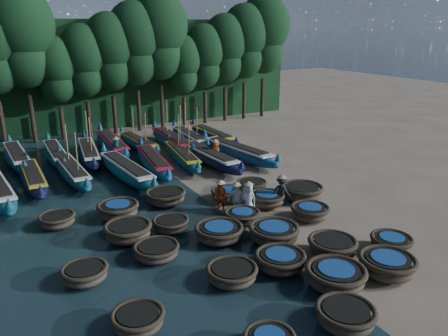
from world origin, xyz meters
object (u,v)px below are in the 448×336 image
coracle_7 (280,260)px  coracle_22 (166,197)px  long_boat_2 (33,178)px  long_boat_10 (17,157)px  coracle_5 (138,320)px  coracle_8 (332,247)px  coracle_2 (346,316)px  coracle_9 (391,243)px  long_boat_8 (238,152)px  long_boat_4 (126,170)px  coracle_20 (57,220)px  coracle_3 (336,276)px  coracle_10 (85,273)px  fisherman_2 (221,196)px  fisherman_6 (215,151)px  long_boat_6 (182,156)px  fisherman_1 (235,196)px  coracle_21 (118,210)px  coracle_18 (266,199)px  long_boat_15 (172,141)px  coracle_13 (274,233)px  long_boat_3 (72,171)px  fisherman_0 (248,198)px  coracle_17 (242,216)px  coracle_16 (171,224)px  coracle_4 (387,265)px  fisherman_3 (282,190)px  long_boat_16 (190,137)px  coracle_6 (232,273)px  coracle_24 (252,185)px  coracle_12 (219,232)px  long_boat_17 (213,136)px  long_boat_12 (89,153)px  coracle_19 (302,191)px  coracle_15 (128,231)px  long_boat_7 (209,157)px  fisherman_4 (236,198)px  coracle_23 (228,194)px  fisherman_5 (117,149)px  coracle_14 (310,212)px

coracle_7 → coracle_22: (-1.47, 8.67, 0.02)m
long_boat_2 → long_boat_10: bearing=95.0°
coracle_5 → coracle_8: (8.79, 0.47, 0.11)m
coracle_2 → coracle_9: coracle_2 is taller
long_boat_8 → long_boat_4: bearing=173.2°
coracle_20 → coracle_3: bearing=-52.1°
coracle_8 → coracle_10: (-9.68, 3.17, -0.10)m
long_boat_10 → fisherman_2: bearing=-61.3°
coracle_22 → fisherman_6: 8.01m
long_boat_6 → fisherman_1: (-1.06, -9.23, 0.36)m
coracle_3 → coracle_22: coracle_3 is taller
coracle_21 → coracle_20: bearing=169.6°
coracle_18 → coracle_20: size_ratio=1.37×
coracle_5 → long_boat_15: (9.61, 20.00, 0.22)m
coracle_13 → long_boat_3: (-6.29, 13.39, 0.05)m
coracle_13 → fisherman_0: fisherman_0 is taller
coracle_17 → coracle_21: 6.36m
coracle_16 → coracle_22: coracle_22 is taller
coracle_4 → fisherman_3: size_ratio=1.25×
long_boat_16 → coracle_13: bearing=-100.1°
coracle_21 → coracle_16: bearing=-56.1°
coracle_16 → long_boat_16: (7.77, 14.54, 0.14)m
coracle_2 → long_boat_16: bearing=77.1°
coracle_4 → coracle_10: (-10.56, 5.35, -0.09)m
coracle_16 → coracle_6: bearing=-86.0°
coracle_24 → fisherman_0: bearing=-125.7°
coracle_12 → fisherman_6: fisherman_6 is taller
coracle_6 → coracle_24: bearing=52.9°
coracle_4 → coracle_7: (-3.44, 2.42, -0.05)m
long_boat_3 → long_boat_17: bearing=16.3°
coracle_8 → long_boat_12: long_boat_12 is taller
coracle_16 → long_boat_3: size_ratio=0.26×
coracle_2 → coracle_19: bearing=58.5°
long_boat_17 → fisherman_0: size_ratio=4.02×
coracle_10 → long_boat_15: 19.44m
coracle_10 → long_boat_12: bearing=76.6°
coracle_15 → fisherman_1: (5.98, 0.46, 0.42)m
fisherman_1 → coracle_19: bearing=48.4°
coracle_21 → long_boat_15: size_ratio=0.24×
long_boat_16 → coracle_3: bearing=-97.9°
coracle_3 → long_boat_3: size_ratio=0.29×
fisherman_0 → coracle_4: bearing=-20.5°
long_boat_7 → fisherman_4: (-2.63, -8.25, 0.33)m
coracle_2 → coracle_24: bearing=71.6°
coracle_7 → coracle_20: 11.21m
coracle_3 → fisherman_0: size_ratio=1.19×
coracle_6 → long_boat_12: long_boat_12 is taller
fisherman_6 → fisherman_1: bearing=147.9°
coracle_2 → coracle_23: 11.53m
fisherman_5 → coracle_14: bearing=-177.6°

